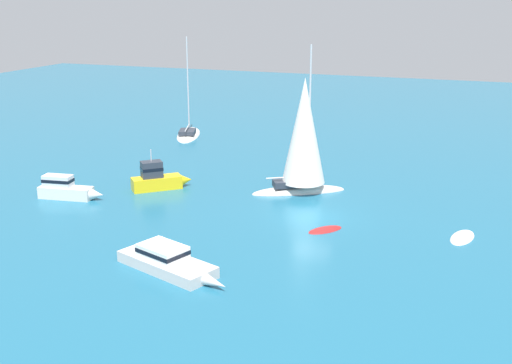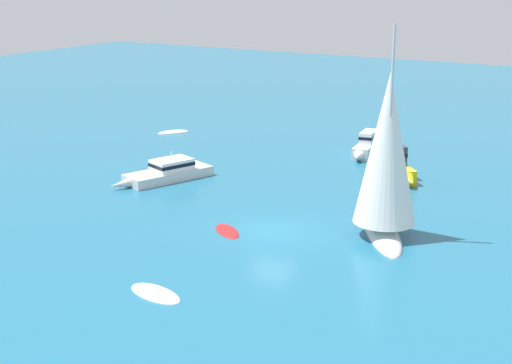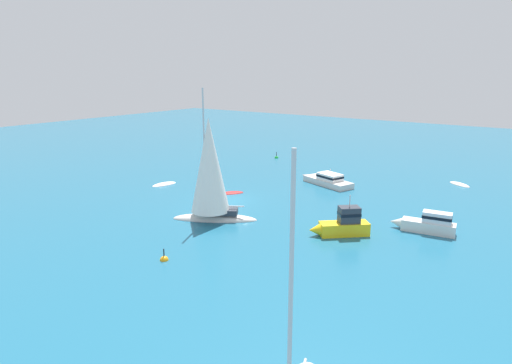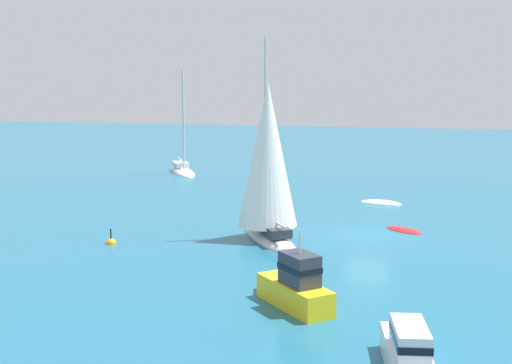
{
  "view_description": "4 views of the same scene",
  "coord_description": "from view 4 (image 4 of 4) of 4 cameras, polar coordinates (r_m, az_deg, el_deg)",
  "views": [
    {
      "loc": [
        10.75,
        -40.45,
        14.89
      ],
      "look_at": [
        -5.7,
        4.0,
        0.9
      ],
      "focal_mm": 44.82,
      "sensor_mm": 36.0,
      "label": 1
    },
    {
      "loc": [
        33.92,
        19.06,
        14.01
      ],
      "look_at": [
        0.19,
        -0.91,
        2.71
      ],
      "focal_mm": 52.45,
      "sensor_mm": 36.0,
      "label": 2
    },
    {
      "loc": [
        -26.43,
        32.62,
        12.65
      ],
      "look_at": [
        -2.03,
        -1.74,
        1.8
      ],
      "focal_mm": 30.36,
      "sensor_mm": 36.0,
      "label": 3
    },
    {
      "loc": [
        -39.91,
        -1.96,
        9.43
      ],
      "look_at": [
        0.69,
        6.92,
        2.76
      ],
      "focal_mm": 48.3,
      "sensor_mm": 36.0,
      "label": 4
    }
  ],
  "objects": [
    {
      "name": "ground_plane",
      "position": [
        41.05,
        9.3,
        -4.29
      ],
      "size": [
        160.0,
        160.0,
        0.0
      ],
      "primitive_type": "plane",
      "color": "#1E607F"
    },
    {
      "name": "mooring_buoy",
      "position": [
        39.16,
        -11.91,
        -5.01
      ],
      "size": [
        0.59,
        0.59,
        1.14
      ],
      "color": "orange",
      "rests_on": "ground"
    },
    {
      "name": "ketch",
      "position": [
        38.59,
        1.0,
        1.34
      ],
      "size": [
        7.25,
        5.32,
        11.84
      ],
      "rotation": [
        0.0,
        0.0,
        0.54
      ],
      "color": "silver",
      "rests_on": "ground"
    },
    {
      "name": "dinghy",
      "position": [
        42.35,
        12.17,
        -3.96
      ],
      "size": [
        2.46,
        2.66,
        0.33
      ],
      "rotation": [
        0.0,
        0.0,
        4.02
      ],
      "color": "#B21E1E",
      "rests_on": "ground"
    },
    {
      "name": "yacht_1",
      "position": [
        65.66,
        -6.11,
        0.98
      ],
      "size": [
        7.28,
        5.2,
        10.06
      ],
      "rotation": [
        0.0,
        0.0,
        3.66
      ],
      "color": "silver",
      "rests_on": "ground"
    },
    {
      "name": "cabin_cruiser_1",
      "position": [
        22.96,
        12.34,
        -13.37
      ],
      "size": [
        5.15,
        1.81,
        1.78
      ],
      "rotation": [
        0.0,
        0.0,
        0.14
      ],
      "color": "silver",
      "rests_on": "ground"
    },
    {
      "name": "launch",
      "position": [
        28.26,
        3.04,
        -8.53
      ],
      "size": [
        4.34,
        4.08,
        3.27
      ],
      "rotation": [
        0.0,
        0.0,
        0.73
      ],
      "color": "yellow",
      "rests_on": "ground"
    },
    {
      "name": "skiff",
      "position": [
        50.72,
        10.32,
        -1.75
      ],
      "size": [
        1.9,
        3.2,
        0.49
      ],
      "rotation": [
        0.0,
        0.0,
        1.36
      ],
      "color": "white",
      "rests_on": "ground"
    }
  ]
}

